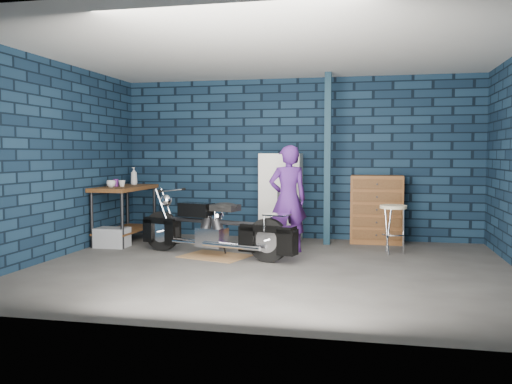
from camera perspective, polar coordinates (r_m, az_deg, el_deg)
ground at (r=6.87m, az=1.52°, el=-7.99°), size 6.00×6.00×0.00m
room_walls at (r=7.28m, az=2.35°, el=7.75°), size 6.02×5.01×2.71m
support_post at (r=8.58m, az=7.53°, el=3.45°), size 0.10×0.10×2.70m
workbench at (r=9.05m, az=-13.62°, el=-2.28°), size 0.60×1.40×0.91m
drip_mat at (r=7.64m, az=-4.31°, el=-6.74°), size 1.04×0.90×0.01m
motorcycle at (r=7.57m, az=-4.33°, el=-3.34°), size 2.17×1.16×0.92m
person at (r=7.89m, az=3.38°, el=-0.72°), size 0.67×0.57×1.56m
storage_bin at (r=8.63m, az=-14.91°, el=-4.65°), size 0.48×0.34×0.30m
locker at (r=8.98m, az=2.63°, el=-0.52°), size 0.67×0.48×1.44m
tool_chest at (r=8.88m, az=12.58°, el=-1.80°), size 0.82×0.45×1.09m
shop_stool at (r=8.03m, az=14.22°, el=-3.84°), size 0.44×0.44×0.70m
cup_a at (r=8.79m, az=-15.03°, el=0.85°), size 0.15×0.15×0.11m
cup_b at (r=8.90m, az=-13.94°, el=0.88°), size 0.14×0.14×0.10m
mug_purple at (r=9.01m, az=-14.54°, el=0.95°), size 0.11×0.11×0.12m
bottle at (r=9.47m, az=-12.73°, el=1.67°), size 0.14×0.14×0.29m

